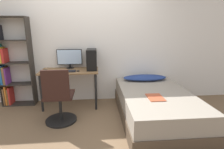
{
  "coord_description": "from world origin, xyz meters",
  "views": [
    {
      "loc": [
        0.18,
        -2.36,
        1.53
      ],
      "look_at": [
        0.45,
        0.66,
        0.75
      ],
      "focal_mm": 28.0,
      "sensor_mm": 36.0,
      "label": 1
    }
  ],
  "objects": [
    {
      "name": "ground_plane",
      "position": [
        0.0,
        0.0,
        0.0
      ],
      "size": [
        14.0,
        14.0,
        0.0
      ],
      "primitive_type": "plane",
      "color": "brown"
    },
    {
      "name": "pc_tower",
      "position": [
        0.08,
        1.14,
        0.95
      ],
      "size": [
        0.2,
        0.41,
        0.4
      ],
      "color": "black",
      "rests_on": "desk"
    },
    {
      "name": "magazine",
      "position": [
        1.08,
        0.13,
        0.5
      ],
      "size": [
        0.24,
        0.32,
        0.01
      ],
      "color": "#B24C2D",
      "rests_on": "bed"
    },
    {
      "name": "desk",
      "position": [
        -0.37,
        1.07,
        0.63
      ],
      "size": [
        1.12,
        0.58,
        0.75
      ],
      "color": "brown",
      "rests_on": "ground_plane"
    },
    {
      "name": "office_chair",
      "position": [
        -0.45,
        0.38,
        0.37
      ],
      "size": [
        0.53,
        0.53,
        0.95
      ],
      "color": "black",
      "rests_on": "ground_plane"
    },
    {
      "name": "phone",
      "position": [
        -0.85,
        1.08,
        0.76
      ],
      "size": [
        0.07,
        0.14,
        0.01
      ],
      "color": "black",
      "rests_on": "desk"
    },
    {
      "name": "keyboard",
      "position": [
        -0.41,
        0.96,
        0.76
      ],
      "size": [
        0.34,
        0.14,
        0.02
      ],
      "color": "black",
      "rests_on": "desk"
    },
    {
      "name": "bed",
      "position": [
        1.18,
        0.39,
        0.25
      ],
      "size": [
        1.2,
        1.94,
        0.5
      ],
      "color": "#4C3D2D",
      "rests_on": "ground_plane"
    },
    {
      "name": "bookshelf",
      "position": [
        -1.57,
        1.24,
        0.84
      ],
      "size": [
        0.65,
        0.25,
        1.78
      ],
      "color": "#2D2823",
      "rests_on": "ground_plane"
    },
    {
      "name": "pillow",
      "position": [
        1.18,
        1.1,
        0.55
      ],
      "size": [
        0.91,
        0.36,
        0.11
      ],
      "color": "navy",
      "rests_on": "bed"
    },
    {
      "name": "monitor",
      "position": [
        -0.38,
        1.26,
        0.97
      ],
      "size": [
        0.51,
        0.17,
        0.39
      ],
      "color": "black",
      "rests_on": "desk"
    },
    {
      "name": "mouse",
      "position": [
        -0.18,
        0.96,
        0.76
      ],
      "size": [
        0.06,
        0.09,
        0.02
      ],
      "color": "black",
      "rests_on": "desk"
    },
    {
      "name": "wall_back",
      "position": [
        0.0,
        1.39,
        1.25
      ],
      "size": [
        8.0,
        0.05,
        2.5
      ],
      "color": "silver",
      "rests_on": "ground_plane"
    }
  ]
}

